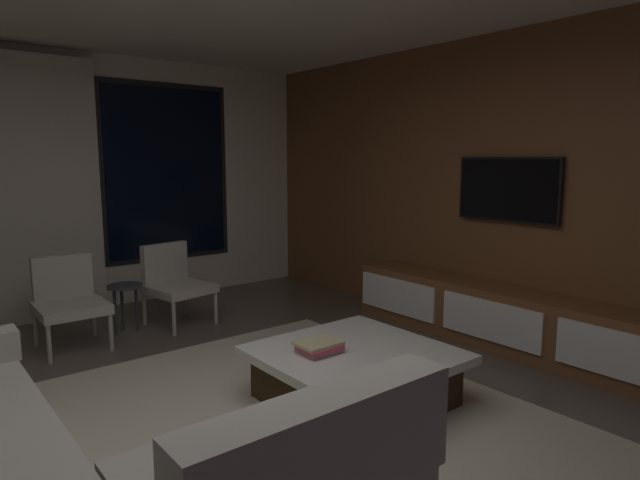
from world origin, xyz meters
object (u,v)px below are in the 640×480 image
Objects in this scene: coffee_table at (355,375)px; side_stool at (125,293)px; media_console at (510,321)px; accent_chair_near_window at (174,280)px; accent_chair_by_curtain at (68,297)px; mounted_tv at (508,189)px; book_stack_on_coffee_table at (319,347)px.

coffee_table is 2.52m from side_stool.
media_console is at bearing -46.63° from side_stool.
side_stool is at bearing 105.40° from coffee_table.
accent_chair_near_window reaches higher than media_console.
coffee_table is 1.49× the size of accent_chair_by_curtain.
side_stool is at bearing 137.83° from mounted_tv.
mounted_tv is (2.06, -2.32, 0.92)m from accent_chair_near_window.
accent_chair_near_window is (-0.18, 2.43, 0.25)m from coffee_table.
media_console is (1.88, -2.52, -0.18)m from accent_chair_near_window.
accent_chair_by_curtain is at bearing 113.29° from book_stack_on_coffee_table.
accent_chair_near_window is 3.23m from mounted_tv.
coffee_table is 0.37× the size of media_console.
mounted_tv reaches higher than side_stool.
side_stool is at bearing 101.23° from book_stack_on_coffee_table.
accent_chair_by_curtain is 3.90m from mounted_tv.
side_stool is (0.51, 0.07, -0.06)m from accent_chair_by_curtain.
accent_chair_near_window is at bearing 131.69° from mounted_tv.
accent_chair_by_curtain reaches higher than book_stack_on_coffee_table.
accent_chair_by_curtain is at bearing 139.67° from media_console.
coffee_table is 2.45m from accent_chair_near_window.
mounted_tv reaches higher than coffee_table.
media_console is (1.70, -0.08, 0.06)m from coffee_table.
accent_chair_by_curtain is (-0.99, -0.07, 0.00)m from accent_chair_near_window.
book_stack_on_coffee_table is 0.29× the size of mounted_tv.
book_stack_on_coffee_table is 0.09× the size of media_console.
side_stool is 3.45m from media_console.
book_stack_on_coffee_table is 1.93m from media_console.
coffee_table is at bearing -74.60° from side_stool.
accent_chair_by_curtain is at bearing -172.40° from side_stool.
media_console is (1.91, -0.20, -0.15)m from book_stack_on_coffee_table.
accent_chair_by_curtain is 0.81× the size of mounted_tv.
accent_chair_near_window is 1.00× the size of accent_chair_by_curtain.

